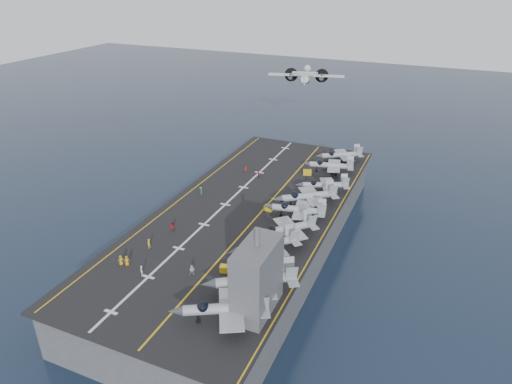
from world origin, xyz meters
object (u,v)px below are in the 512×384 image
at_px(island_superstructure, 257,270).
at_px(fighter_jet_0, 225,308).
at_px(tow_cart_a, 226,269).
at_px(transport_plane, 306,80).

relative_size(island_superstructure, fighter_jet_0, 0.81).
bearing_deg(fighter_jet_0, tow_cart_a, 117.15).
height_order(island_superstructure, transport_plane, transport_plane).
bearing_deg(transport_plane, tow_cart_a, -81.80).
distance_m(island_superstructure, transport_plane, 89.16).
xyz_separation_m(island_superstructure, fighter_jet_0, (-3.29, -4.53, -4.83)).
xyz_separation_m(fighter_jet_0, tow_cart_a, (-5.87, 11.45, -2.06)).
bearing_deg(tow_cart_a, fighter_jet_0, -62.85).
relative_size(tow_cart_a, transport_plane, 0.09).
bearing_deg(island_superstructure, fighter_jet_0, -126.01).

